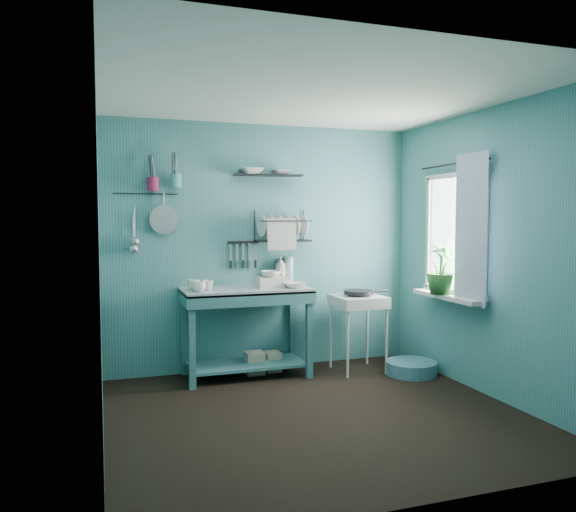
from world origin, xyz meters
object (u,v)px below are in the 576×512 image
object	(u,v)px
wash_tub	(271,282)
potted_plant	(441,269)
utensil_cup_teal	(176,181)
hotplate_stand	(358,333)
frying_pan	(358,292)
storage_tin_large	(255,363)
work_counter	(246,332)
colander	(164,220)
mug_left	(199,287)
water_bottle	(289,270)
utensil_cup_magenta	(153,184)
storage_tin_small	(273,361)
mug_right	(194,285)
soap_bottle	(280,270)
mug_mid	(208,285)
dish_rack	(283,226)
floor_basin	(411,368)

from	to	relation	value
wash_tub	potted_plant	distance (m)	1.64
utensil_cup_teal	hotplate_stand	bearing A→B (deg)	-11.89
wash_tub	frying_pan	size ratio (longest dim) A/B	0.93
utensil_cup_teal	storage_tin_large	bearing A→B (deg)	-11.26
work_counter	colander	size ratio (longest dim) A/B	4.40
mug_left	water_bottle	bearing A→B (deg)	20.81
hotplate_stand	potted_plant	size ratio (longest dim) A/B	1.59
frying_pan	utensil_cup_teal	world-z (taller)	utensil_cup_teal
utensil_cup_magenta	storage_tin_small	world-z (taller)	utensil_cup_magenta
mug_right	wash_tub	xyz separation A→B (m)	(0.75, -0.02, 0.00)
mug_right	hotplate_stand	size ratio (longest dim) A/B	0.16
storage_tin_large	work_counter	bearing A→B (deg)	-153.43
mug_right	frying_pan	world-z (taller)	mug_right
mug_left	utensil_cup_magenta	distance (m)	1.08
soap_bottle	frying_pan	world-z (taller)	soap_bottle
mug_right	storage_tin_large	xyz separation A→B (m)	(0.60, 0.05, -0.81)
mug_mid	dish_rack	xyz separation A→B (m)	(0.81, 0.21, 0.55)
wash_tub	storage_tin_small	size ratio (longest dim) A/B	1.40
utensil_cup_teal	storage_tin_small	xyz separation A→B (m)	(0.93, -0.12, -1.81)
wash_tub	water_bottle	size ratio (longest dim) A/B	1.00
mug_mid	hotplate_stand	distance (m)	1.60
mug_right	utensil_cup_teal	world-z (taller)	utensil_cup_teal
utensil_cup_magenta	utensil_cup_teal	xyz separation A→B (m)	(0.22, 0.00, 0.03)
dish_rack	hotplate_stand	bearing A→B (deg)	-28.95
colander	water_bottle	bearing A→B (deg)	-0.29
mug_mid	frying_pan	xyz separation A→B (m)	(1.51, -0.11, -0.11)
mug_mid	soap_bottle	distance (m)	0.85
utensil_cup_teal	water_bottle	bearing A→B (deg)	1.17
mug_right	soap_bottle	distance (m)	0.95
utensil_cup_teal	storage_tin_small	bearing A→B (deg)	-7.09
mug_left	hotplate_stand	xyz separation A→B (m)	(1.61, -0.01, -0.54)
dish_rack	storage_tin_small	world-z (taller)	dish_rack
soap_bottle	utensil_cup_magenta	xyz separation A→B (m)	(-1.27, -0.00, 0.85)
mug_mid	utensil_cup_magenta	size ratio (longest dim) A/B	0.77
mug_right	potted_plant	xyz separation A→B (m)	(2.22, -0.73, 0.15)
storage_tin_large	frying_pan	bearing A→B (deg)	-12.33
hotplate_stand	storage_tin_small	distance (m)	0.91
mug_left	storage_tin_small	xyz separation A→B (m)	(0.78, 0.24, -0.82)
storage_tin_large	mug_right	bearing A→B (deg)	-175.24
potted_plant	storage_tin_small	bearing A→B (deg)	150.30
dish_rack	storage_tin_large	size ratio (longest dim) A/B	2.50
hotplate_stand	potted_plant	world-z (taller)	potted_plant
hotplate_stand	storage_tin_large	xyz separation A→B (m)	(-1.03, 0.22, -0.27)
soap_bottle	utensil_cup_teal	xyz separation A→B (m)	(-1.05, -0.00, 0.88)
mug_left	wash_tub	bearing A→B (deg)	10.86
mug_left	soap_bottle	xyz separation A→B (m)	(0.90, 0.36, 0.10)
soap_bottle	potted_plant	xyz separation A→B (m)	(1.30, -0.93, 0.05)
soap_bottle	water_bottle	distance (m)	0.10
colander	work_counter	bearing A→B (deg)	-16.87
colander	floor_basin	world-z (taller)	colander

